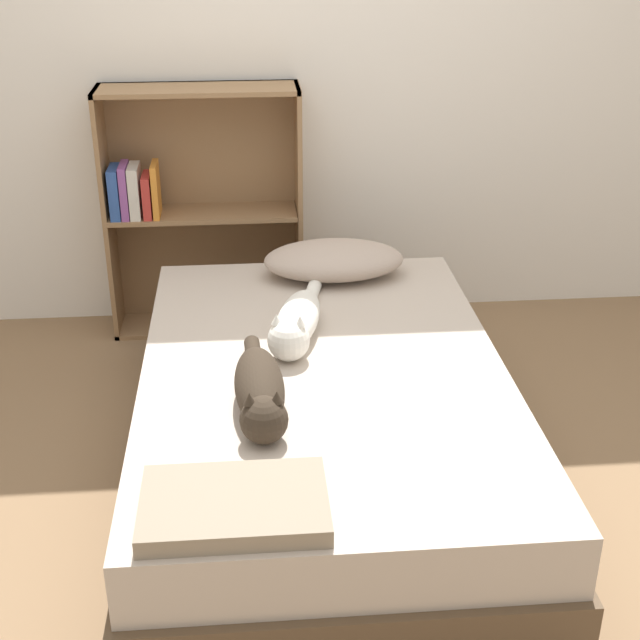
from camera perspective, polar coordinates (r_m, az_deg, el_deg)
ground_plane at (r=3.12m, az=0.23°, el=-9.89°), size 8.00×8.00×0.00m
wall_back at (r=3.96m, az=-1.64°, el=17.52°), size 8.00×0.06×2.50m
bed at (r=3.00m, az=0.23°, el=-6.62°), size 1.21×1.87×0.43m
pillow at (r=3.54m, az=0.89°, el=3.86°), size 0.56×0.33×0.14m
cat_light at (r=3.04m, az=-1.54°, el=-0.21°), size 0.23×0.63×0.16m
cat_dark at (r=2.62m, az=-3.86°, el=-4.59°), size 0.17×0.63×0.16m
bookshelf at (r=4.00m, az=-7.94°, el=7.17°), size 0.85×0.26×1.09m
blanket_fold at (r=2.25m, az=-5.50°, el=-11.71°), size 0.46×0.31×0.05m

